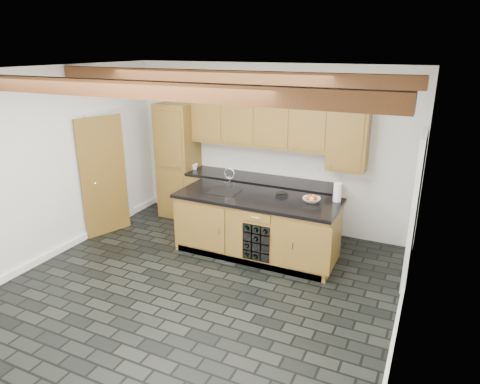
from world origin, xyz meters
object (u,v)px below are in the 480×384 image
(paper_towel, at_px, (338,192))
(island, at_px, (257,226))
(fruit_bowl, at_px, (311,200))
(kitchen_scale, at_px, (282,194))

(paper_towel, bearing_deg, island, -163.97)
(island, bearing_deg, fruit_bowl, 9.73)
(paper_towel, bearing_deg, kitchen_scale, -171.60)
(island, height_order, paper_towel, paper_towel)
(fruit_bowl, bearing_deg, kitchen_scale, 172.15)
(island, bearing_deg, paper_towel, 16.03)
(island, relative_size, kitchen_scale, 12.90)
(island, distance_m, fruit_bowl, 0.94)
(island, relative_size, fruit_bowl, 9.84)
(island, distance_m, kitchen_scale, 0.61)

